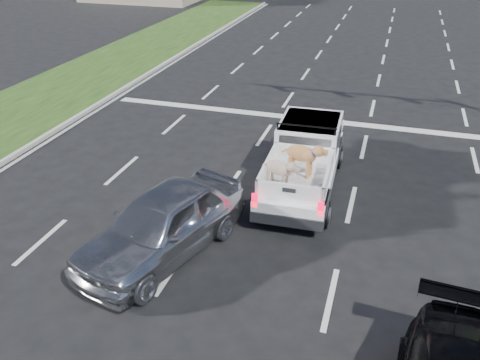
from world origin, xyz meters
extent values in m
plane|color=black|center=(0.00, 0.00, 0.00)|extent=(160.00, 160.00, 0.00)
cube|color=silver|center=(-5.25, 6.00, 0.01)|extent=(0.12, 60.00, 0.01)
cube|color=silver|center=(-1.75, 6.00, 0.01)|extent=(0.12, 60.00, 0.01)
cube|color=silver|center=(1.75, 6.00, 0.01)|extent=(0.12, 60.00, 0.01)
cube|color=silver|center=(-8.80, 6.00, 0.01)|extent=(0.15, 60.00, 0.01)
cube|color=silver|center=(0.00, 10.00, 0.01)|extent=(17.00, 0.45, 0.01)
cube|color=#AAA39C|center=(-9.05, 6.00, 0.07)|extent=(0.15, 60.00, 0.14)
cylinder|color=black|center=(-0.47, 2.62, 0.36)|extent=(0.29, 0.72, 0.71)
cylinder|color=black|center=(1.16, 2.68, 0.36)|extent=(0.29, 0.72, 0.71)
cylinder|color=black|center=(-0.59, 6.09, 0.36)|extent=(0.29, 0.72, 0.71)
cylinder|color=black|center=(1.04, 6.14, 0.36)|extent=(0.29, 0.72, 0.71)
cube|color=white|center=(0.28, 4.43, 0.62)|extent=(1.96, 5.03, 0.49)
cube|color=white|center=(0.24, 5.60, 1.27)|extent=(1.80, 2.22, 0.81)
cube|color=black|center=(0.28, 4.53, 1.29)|extent=(1.45, 0.08, 0.58)
cylinder|color=black|center=(0.27, 4.66, 1.86)|extent=(1.69, 0.11, 0.05)
cube|color=black|center=(0.32, 3.33, 0.83)|extent=(1.75, 2.45, 0.06)
cube|color=white|center=(-0.48, 3.30, 1.11)|extent=(0.16, 2.39, 0.49)
cube|color=white|center=(1.12, 3.35, 1.11)|extent=(0.16, 2.39, 0.49)
cube|color=white|center=(0.36, 2.17, 1.11)|extent=(1.67, 0.13, 0.49)
cube|color=red|center=(-0.43, 1.94, 0.89)|extent=(0.15, 0.06, 0.38)
cube|color=red|center=(1.16, 2.00, 0.89)|extent=(0.15, 0.06, 0.38)
cube|color=black|center=(0.37, 2.04, 0.45)|extent=(1.81, 0.34, 0.28)
imported|color=#A5A7AC|center=(-2.20, 0.48, 0.79)|extent=(3.15, 4.98, 1.58)
camera|label=1|loc=(2.34, -8.29, 7.08)|focal=38.00mm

